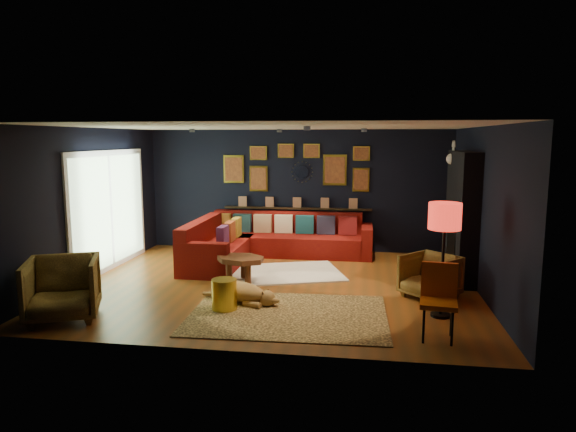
# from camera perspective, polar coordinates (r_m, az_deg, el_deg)

# --- Properties ---
(floor) EXTENTS (6.50, 6.50, 0.00)m
(floor) POSITION_cam_1_polar(r_m,az_deg,el_deg) (8.65, -1.36, -7.59)
(floor) COLOR brown
(floor) RESTS_ON ground
(room_walls) EXTENTS (6.50, 6.50, 6.50)m
(room_walls) POSITION_cam_1_polar(r_m,az_deg,el_deg) (8.35, -1.40, 2.96)
(room_walls) COLOR black
(room_walls) RESTS_ON ground
(sectional) EXTENTS (3.41, 2.69, 0.86)m
(sectional) POSITION_cam_1_polar(r_m,az_deg,el_deg) (10.41, -2.98, -2.98)
(sectional) COLOR maroon
(sectional) RESTS_ON ground
(ledge) EXTENTS (3.20, 0.12, 0.04)m
(ledge) POSITION_cam_1_polar(r_m,az_deg,el_deg) (11.06, 1.02, 0.86)
(ledge) COLOR black
(ledge) RESTS_ON room_walls
(gallery_wall) EXTENTS (3.15, 0.04, 1.02)m
(gallery_wall) POSITION_cam_1_polar(r_m,az_deg,el_deg) (11.01, 0.99, 5.46)
(gallery_wall) COLOR gold
(gallery_wall) RESTS_ON room_walls
(sunburst_mirror) EXTENTS (0.47, 0.16, 0.47)m
(sunburst_mirror) POSITION_cam_1_polar(r_m,az_deg,el_deg) (11.01, 1.57, 4.90)
(sunburst_mirror) COLOR silver
(sunburst_mirror) RESTS_ON room_walls
(fireplace) EXTENTS (0.31, 1.60, 2.20)m
(fireplace) POSITION_cam_1_polar(r_m,az_deg,el_deg) (9.34, 18.68, -0.42)
(fireplace) COLOR black
(fireplace) RESTS_ON ground
(deer_head) EXTENTS (0.50, 0.28, 0.45)m
(deer_head) POSITION_cam_1_polar(r_m,az_deg,el_deg) (9.74, 18.73, 6.03)
(deer_head) COLOR white
(deer_head) RESTS_ON fireplace
(sliding_door) EXTENTS (0.06, 2.80, 2.20)m
(sliding_door) POSITION_cam_1_polar(r_m,az_deg,el_deg) (10.02, -19.18, 0.60)
(sliding_door) COLOR white
(sliding_door) RESTS_ON ground
(ceiling_spots) EXTENTS (3.30, 2.50, 0.06)m
(ceiling_spots) POSITION_cam_1_polar(r_m,az_deg,el_deg) (9.10, -0.54, 9.53)
(ceiling_spots) COLOR black
(ceiling_spots) RESTS_ON room_walls
(shag_rug) EXTENTS (2.35, 2.01, 0.03)m
(shag_rug) POSITION_cam_1_polar(r_m,az_deg,el_deg) (9.30, -0.39, -6.34)
(shag_rug) COLOR white
(shag_rug) RESTS_ON ground
(leopard_rug) EXTENTS (2.76, 2.02, 0.02)m
(leopard_rug) POSITION_cam_1_polar(r_m,az_deg,el_deg) (7.20, 0.00, -10.91)
(leopard_rug) COLOR tan
(leopard_rug) RESTS_ON ground
(coffee_table) EXTENTS (0.99, 0.84, 0.43)m
(coffee_table) POSITION_cam_1_polar(r_m,az_deg,el_deg) (8.67, -5.30, -5.08)
(coffee_table) COLOR #582F1B
(coffee_table) RESTS_ON shag_rug
(pouf) EXTENTS (0.46, 0.46, 0.30)m
(pouf) POSITION_cam_1_polar(r_m,az_deg,el_deg) (9.80, -7.92, -4.66)
(pouf) COLOR #A4221B
(pouf) RESTS_ON shag_rug
(armchair_left) EXTENTS (1.16, 1.13, 0.92)m
(armchair_left) POSITION_cam_1_polar(r_m,az_deg,el_deg) (7.57, -23.78, -7.10)
(armchair_left) COLOR gold
(armchair_left) RESTS_ON ground
(armchair_right) EXTENTS (0.98, 0.98, 0.74)m
(armchair_right) POSITION_cam_1_polar(r_m,az_deg,el_deg) (8.15, 15.51, -6.25)
(armchair_right) COLOR gold
(armchair_right) RESTS_ON ground
(gold_stool) EXTENTS (0.36, 0.36, 0.45)m
(gold_stool) POSITION_cam_1_polar(r_m,az_deg,el_deg) (7.41, -7.08, -8.67)
(gold_stool) COLOR gold
(gold_stool) RESTS_ON ground
(orange_chair) EXTENTS (0.48, 0.48, 0.92)m
(orange_chair) POSITION_cam_1_polar(r_m,az_deg,el_deg) (6.56, 16.41, -8.37)
(orange_chair) COLOR black
(orange_chair) RESTS_ON ground
(floor_lamp) EXTENTS (0.43, 0.43, 1.57)m
(floor_lamp) POSITION_cam_1_polar(r_m,az_deg,el_deg) (7.15, 17.01, -0.59)
(floor_lamp) COLOR black
(floor_lamp) RESTS_ON ground
(dog) EXTENTS (1.43, 1.05, 0.41)m
(dog) POSITION_cam_1_polar(r_m,az_deg,el_deg) (7.73, -5.60, -7.93)
(dog) COLOR #AD8747
(dog) RESTS_ON leopard_rug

